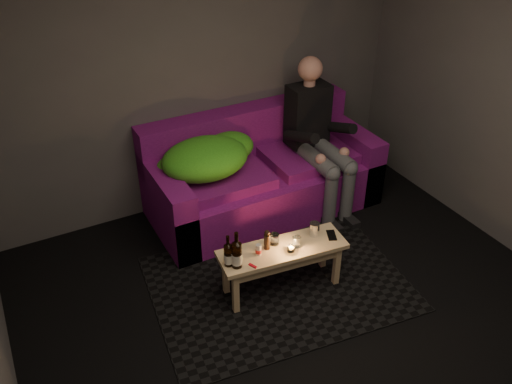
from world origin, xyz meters
TOP-DOWN VIEW (x-y plane):
  - floor at (0.00, 0.00)m, footprint 4.50×4.50m
  - room at (0.00, 0.47)m, footprint 4.50×4.50m
  - rug at (-0.01, 0.77)m, footprint 2.13×1.65m
  - sofa at (0.40, 1.82)m, footprint 2.12×0.95m
  - green_blanket at (-0.13, 1.81)m, footprint 0.93×0.63m
  - person at (0.90, 1.65)m, footprint 0.38×0.88m
  - coffee_table at (-0.01, 0.72)m, footprint 1.02×0.42m
  - beer_bottle_a at (-0.45, 0.73)m, footprint 0.07×0.07m
  - beer_bottle_b at (-0.41, 0.69)m, footprint 0.08×0.08m
  - salt_shaker at (-0.21, 0.73)m, footprint 0.05×0.05m
  - pepper_mill at (-0.12, 0.77)m, footprint 0.06×0.06m
  - tumbler_back at (-0.04, 0.79)m, footprint 0.09×0.09m
  - tealight at (0.03, 0.65)m, footprint 0.06×0.06m
  - tumbler_front at (0.10, 0.69)m, footprint 0.08×0.08m
  - steel_cup at (0.29, 0.74)m, footprint 0.10×0.10m
  - smartphone at (0.41, 0.67)m, footprint 0.11×0.15m
  - red_lighter at (-0.31, 0.63)m, footprint 0.04×0.07m

SIDE VIEW (x-z plane):
  - floor at x=0.00m, z-range 0.00..0.00m
  - rug at x=-0.01m, z-range 0.00..0.01m
  - sofa at x=0.40m, z-range -0.13..0.78m
  - coffee_table at x=-0.01m, z-range 0.13..0.53m
  - smartphone at x=0.41m, z-range 0.40..0.41m
  - red_lighter at x=-0.31m, z-range 0.40..0.42m
  - tealight at x=0.03m, z-range 0.41..0.45m
  - tumbler_front at x=0.10m, z-range 0.40..0.49m
  - tumbler_back at x=-0.04m, z-range 0.40..0.49m
  - salt_shaker at x=-0.21m, z-range 0.40..0.49m
  - steel_cup at x=0.29m, z-range 0.40..0.52m
  - pepper_mill at x=-0.12m, z-range 0.40..0.53m
  - beer_bottle_a at x=-0.45m, z-range 0.37..0.63m
  - beer_bottle_b at x=-0.41m, z-range 0.36..0.67m
  - green_blanket at x=-0.13m, z-range 0.53..0.84m
  - person at x=0.90m, z-range 0.03..1.44m
  - room at x=0.00m, z-range -0.61..3.89m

